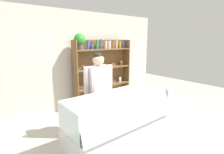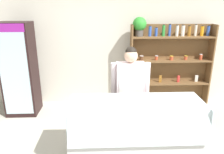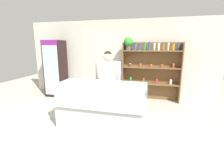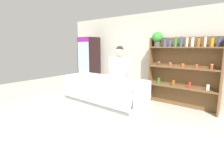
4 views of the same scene
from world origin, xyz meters
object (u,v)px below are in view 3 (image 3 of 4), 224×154
deli_display_case (102,112)px  shop_clerk (108,78)px  shelving_unit (148,65)px  drinks_fridge (56,69)px

deli_display_case → shop_clerk: size_ratio=1.16×
shop_clerk → deli_display_case: bearing=-88.4°
deli_display_case → shop_clerk: (-0.02, 0.59, 0.69)m
shelving_unit → shop_clerk: bearing=-125.2°
drinks_fridge → deli_display_case: drinks_fridge is taller
deli_display_case → shop_clerk: 0.91m
shelving_unit → drinks_fridge: bearing=-175.2°
drinks_fridge → shelving_unit: (3.24, 0.27, 0.18)m
drinks_fridge → shop_clerk: drinks_fridge is taller
shelving_unit → shop_clerk: size_ratio=1.23×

